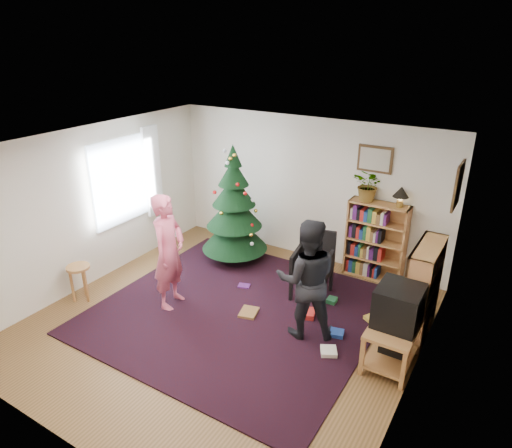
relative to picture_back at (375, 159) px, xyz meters
The scene contains 23 objects.
floor 3.35m from the picture_back, 114.92° to the right, with size 5.00×5.00×0.00m, color brown.
ceiling 2.78m from the picture_back, 114.92° to the right, with size 5.00×5.00×0.00m, color white.
wall_back 1.35m from the picture_back, behind, with size 5.00×0.02×2.50m, color silver.
wall_front 5.15m from the picture_back, 103.02° to the right, with size 5.00×0.02×2.50m, color silver.
wall_left 4.47m from the picture_back, 145.86° to the right, with size 0.02×5.00×2.50m, color silver.
wall_right 2.90m from the picture_back, 61.39° to the right, with size 0.02×5.00×2.50m, color silver.
rug 3.13m from the picture_back, 117.87° to the right, with size 3.80×3.60×0.02m, color black.
window_pane 4.10m from the picture_back, 152.62° to the right, with size 0.04×1.20×1.40m, color silver.
curtain 3.79m from the picture_back, 161.83° to the right, with size 0.06×0.35×1.60m, color white.
picture_back is the anchor object (origin of this frame).
picture_right 1.51m from the picture_back, 28.69° to the right, with size 0.03×0.50×0.60m.
christmas_tree 2.50m from the picture_back, 159.24° to the right, with size 1.15×1.15×2.09m.
bookshelf_back 1.31m from the picture_back, 35.40° to the right, with size 0.95×0.30×1.30m.
bookshelf_right 2.19m from the picture_back, 47.94° to the right, with size 0.30×0.95×1.30m.
tv_stand 2.83m from the picture_back, 62.53° to the right, with size 0.54×0.97×0.55m.
crt_tv 2.59m from the picture_back, 62.59° to the right, with size 0.52×0.56×0.49m.
armchair 1.84m from the picture_back, 110.51° to the right, with size 0.65×0.65×1.02m.
stool 4.82m from the picture_back, 136.99° to the right, with size 0.34×0.34×0.57m.
person_standing 3.44m from the picture_back, 129.91° to the right, with size 0.63×0.42×1.74m, color #D1536F.
person_by_chair 2.40m from the picture_back, 92.59° to the right, with size 0.81×0.63×1.66m, color black.
potted_plant 0.41m from the picture_back, 94.26° to the right, with size 0.47×0.41×0.52m, color gray.
table_lamp 0.67m from the picture_back, 15.40° to the right, with size 0.24×0.24×0.32m.
floor_clutter 2.62m from the picture_back, 96.57° to the right, with size 2.24×1.32×0.08m.
Camera 1 is at (3.16, -4.36, 3.78)m, focal length 32.00 mm.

